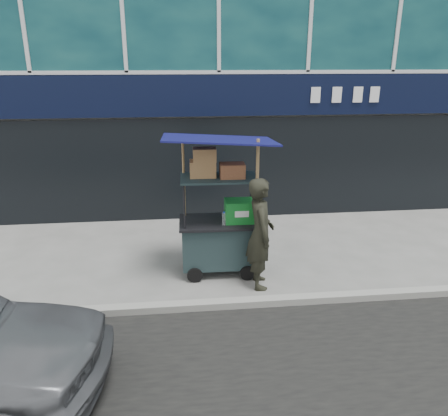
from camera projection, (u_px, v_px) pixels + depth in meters
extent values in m
plane|color=slate|center=(243.00, 299.00, 7.05)|extent=(80.00, 80.00, 0.00)
cube|color=gray|center=(245.00, 303.00, 6.84)|extent=(80.00, 0.18, 0.12)
cube|color=black|center=(219.00, 96.00, 9.73)|extent=(15.68, 0.06, 0.90)
cube|color=black|center=(219.00, 169.00, 10.32)|extent=(15.68, 0.04, 2.40)
cube|color=#1B2D2E|center=(219.00, 243.00, 7.84)|extent=(1.33, 0.80, 0.77)
cylinder|color=black|center=(195.00, 275.00, 7.55)|extent=(0.26, 0.06, 0.26)
cylinder|color=black|center=(247.00, 273.00, 7.63)|extent=(0.26, 0.06, 0.26)
cube|color=black|center=(219.00, 222.00, 7.70)|extent=(1.42, 0.89, 0.04)
cylinder|color=black|center=(184.00, 208.00, 7.22)|extent=(0.03, 0.03, 0.82)
cylinder|color=black|center=(257.00, 206.00, 7.32)|extent=(0.03, 0.03, 0.82)
cylinder|color=black|center=(184.00, 196.00, 7.84)|extent=(0.03, 0.03, 0.82)
cylinder|color=black|center=(251.00, 194.00, 7.94)|extent=(0.03, 0.03, 0.82)
cube|color=#1B2D2E|center=(219.00, 178.00, 7.44)|extent=(1.33, 0.80, 0.03)
cylinder|color=olive|center=(256.00, 212.00, 7.35)|extent=(0.06, 0.06, 2.47)
cylinder|color=olive|center=(185.00, 205.00, 7.89)|extent=(0.04, 0.04, 2.36)
cube|color=#0E0D4A|center=(219.00, 139.00, 7.23)|extent=(1.89, 1.36, 0.22)
cube|color=#116B27|center=(240.00, 211.00, 7.61)|extent=(0.56, 0.40, 0.38)
cylinder|color=silver|center=(224.00, 219.00, 7.46)|extent=(0.07, 0.07, 0.22)
cylinder|color=#1838B5|center=(224.00, 212.00, 7.42)|extent=(0.04, 0.04, 0.02)
cube|color=olive|center=(203.00, 169.00, 7.42)|extent=(0.45, 0.34, 0.27)
cube|color=olive|center=(232.00, 171.00, 7.37)|extent=(0.42, 0.32, 0.24)
cube|color=olive|center=(205.00, 155.00, 7.32)|extent=(0.39, 0.29, 0.22)
imported|color=black|center=(260.00, 234.00, 7.21)|extent=(0.47, 0.70, 1.90)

